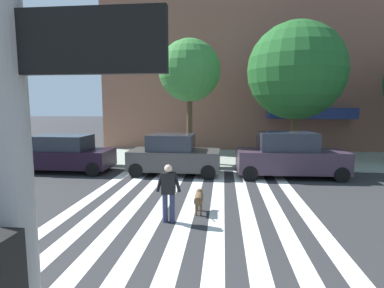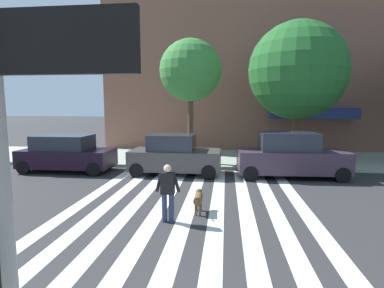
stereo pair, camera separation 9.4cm
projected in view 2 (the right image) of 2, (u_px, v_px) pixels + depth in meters
ground_plane at (205, 220)px, 8.71m from camera, size 160.00×160.00×0.00m
sidewalk_far at (216, 158)px, 18.56m from camera, size 80.00×6.00×0.15m
crosswalk_stripes at (185, 219)px, 8.77m from camera, size 7.65×13.41×0.01m
parked_car_near_curb at (66, 154)px, 15.06m from camera, size 4.48×1.99×1.80m
parked_car_behind_first at (175, 155)px, 14.46m from camera, size 4.26×2.06×1.90m
parked_car_third_in_line at (290, 156)px, 13.86m from camera, size 4.88×2.18×2.04m
street_tree_nearest at (190, 71)px, 16.25m from camera, size 3.31×3.31×6.62m
street_tree_middle at (297, 71)px, 16.12m from camera, size 5.15×5.15×7.50m
pedestrian_dog_walker at (168, 190)px, 8.46m from camera, size 0.71×0.25×1.64m
dog_on_leash at (198, 198)px, 9.28m from camera, size 0.28×1.03×0.65m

